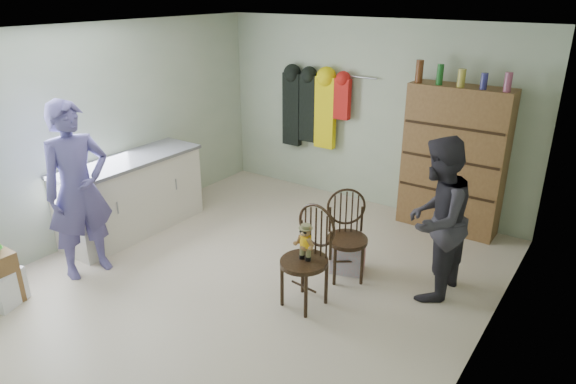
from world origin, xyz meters
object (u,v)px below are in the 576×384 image
Objects in this scene: chair_front at (308,251)px; chair_far at (347,232)px; counter at (132,195)px; dresser at (454,159)px.

chair_front reaches higher than chair_far.
chair_far is at bearing 11.43° from counter.
dresser is (3.20, 2.30, 0.44)m from counter.
counter is 0.90× the size of dresser.
chair_far is 0.46× the size of dresser.
counter is 1.97× the size of chair_far.
dresser is at bearing 84.16° from chair_front.
chair_front is 2.50m from dresser.
dresser reaches higher than counter.
chair_far is (2.70, 0.55, 0.04)m from counter.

